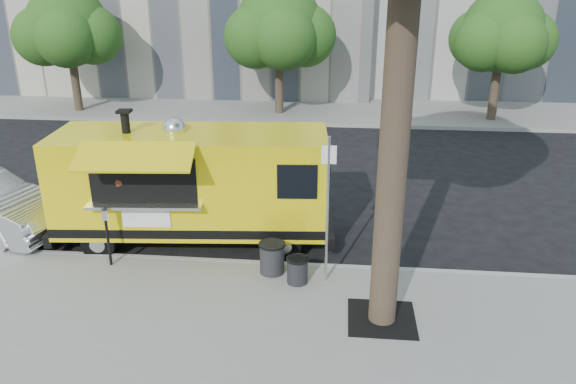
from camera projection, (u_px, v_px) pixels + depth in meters
name	position (u px, v px, depth m)	size (l,w,h in m)	color
ground	(260.00, 248.00, 12.92)	(120.00, 120.00, 0.00)	black
sidewalk	(225.00, 356.00, 9.19)	(60.00, 6.00, 0.15)	gray
curb	(254.00, 265.00, 12.04)	(60.00, 0.14, 0.16)	#999993
far_sidewalk	(303.00, 111.00, 25.40)	(60.00, 5.00, 0.15)	gray
tree_well	(382.00, 319.00, 10.04)	(1.20, 1.20, 0.02)	black
far_tree_a	(68.00, 26.00, 23.85)	(3.42, 3.42, 5.36)	#33261C
far_tree_b	(279.00, 26.00, 23.37)	(3.60, 3.60, 5.50)	#33261C
far_tree_c	(502.00, 32.00, 22.31)	(3.24, 3.24, 5.21)	#33261C
sign_post	(328.00, 202.00, 10.67)	(0.28, 0.06, 3.00)	silver
parking_meter	(107.00, 229.00, 11.59)	(0.11, 0.11, 1.33)	black
food_truck	(191.00, 184.00, 12.69)	(6.51, 3.32, 3.13)	yellow
trash_bin_left	(272.00, 257.00, 11.47)	(0.55, 0.55, 0.66)	black
trash_bin_right	(297.00, 269.00, 11.12)	(0.45, 0.45, 0.54)	black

